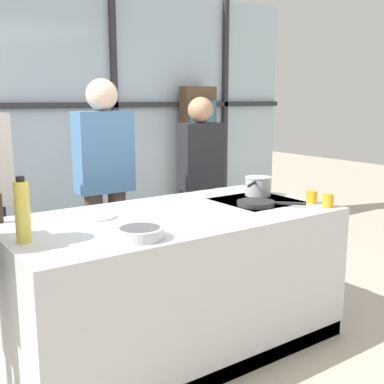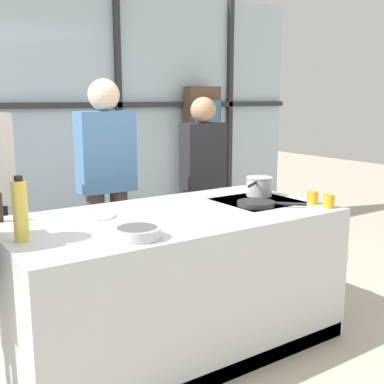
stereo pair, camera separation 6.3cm
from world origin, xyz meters
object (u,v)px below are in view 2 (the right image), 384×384
at_px(white_plate, 95,216).
at_px(juice_glass_far, 313,198).
at_px(spectator_center_right, 203,175).
at_px(oil_bottle, 20,210).
at_px(mixing_bowl, 137,232).
at_px(juice_glass_near, 329,201).
at_px(spectator_center_left, 106,176).
at_px(frying_pan, 257,203).
at_px(saucepan, 259,186).

bearing_deg(white_plate, juice_glass_far, -19.15).
relative_size(spectator_center_right, white_plate, 6.66).
bearing_deg(oil_bottle, mixing_bowl, -29.17).
relative_size(juice_glass_near, juice_glass_far, 1.00).
relative_size(oil_bottle, juice_glass_near, 3.81).
height_order(spectator_center_right, mixing_bowl, spectator_center_right).
bearing_deg(juice_glass_near, spectator_center_right, 90.18).
relative_size(spectator_center_left, white_plate, 7.22).
bearing_deg(frying_pan, juice_glass_far, -24.25).
distance_m(saucepan, juice_glass_near, 0.57).
bearing_deg(spectator_center_left, oil_bottle, 48.66).
bearing_deg(spectator_center_left, juice_glass_far, 126.10).
relative_size(spectator_center_right, juice_glass_far, 18.42).
bearing_deg(white_plate, oil_bottle, -152.70).
bearing_deg(saucepan, mixing_bowl, -159.31).
relative_size(white_plate, juice_glass_far, 2.77).
xyz_separation_m(frying_pan, white_plate, (-1.03, 0.32, -0.01)).
relative_size(frying_pan, white_plate, 1.53).
bearing_deg(spectator_center_right, saucepan, 82.71).
bearing_deg(spectator_center_right, mixing_bowl, 44.58).
xyz_separation_m(juice_glass_near, juice_glass_far, (0.00, 0.14, 0.00)).
height_order(white_plate, oil_bottle, oil_bottle).
height_order(spectator_center_left, white_plate, spectator_center_left).
height_order(mixing_bowl, juice_glass_far, juice_glass_far).
height_order(white_plate, mixing_bowl, mixing_bowl).
height_order(saucepan, oil_bottle, oil_bottle).
relative_size(frying_pan, juice_glass_far, 4.23).
relative_size(spectator_center_left, saucepan, 5.35).
distance_m(spectator_center_right, white_plate, 1.60).
bearing_deg(juice_glass_far, spectator_center_left, 126.10).
relative_size(spectator_center_right, mixing_bowl, 6.32).
xyz_separation_m(spectator_center_right, saucepan, (-0.11, -0.88, 0.04)).
distance_m(spectator_center_left, oil_bottle, 1.43).
height_order(white_plate, juice_glass_far, juice_glass_far).
distance_m(mixing_bowl, juice_glass_far, 1.38).
distance_m(oil_bottle, juice_glass_far, 1.91).
distance_m(white_plate, mixing_bowl, 0.54).
bearing_deg(juice_glass_near, frying_pan, 139.93).
distance_m(frying_pan, juice_glass_near, 0.47).
xyz_separation_m(white_plate, oil_bottle, (-0.50, -0.26, 0.15)).
relative_size(saucepan, mixing_bowl, 1.28).
bearing_deg(spectator_center_right, spectator_center_left, 0.00).
height_order(frying_pan, oil_bottle, oil_bottle).
bearing_deg(oil_bottle, frying_pan, -2.25).
xyz_separation_m(spectator_center_right, juice_glass_far, (0.00, -1.30, 0.01)).
height_order(spectator_center_left, juice_glass_far, spectator_center_left).
bearing_deg(saucepan, oil_bottle, -173.74).
xyz_separation_m(oil_bottle, juice_glass_far, (1.89, -0.22, -0.12)).
height_order(spectator_center_left, oil_bottle, spectator_center_left).
distance_m(saucepan, mixing_bowl, 1.35).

